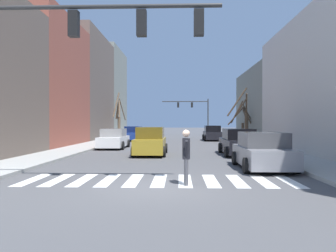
{
  "coord_description": "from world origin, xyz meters",
  "views": [
    {
      "loc": [
        0.69,
        -10.12,
        2.03
      ],
      "look_at": [
        -0.42,
        22.81,
        1.68
      ],
      "focal_mm": 35.0,
      "sensor_mm": 36.0,
      "label": 1
    }
  ],
  "objects": [
    {
      "name": "crosswalk_stripes",
      "position": [
        -0.0,
        1.29,
        0.0
      ],
      "size": [
        9.45,
        2.6,
        0.01
      ],
      "color": "white",
      "rests_on": "ground_plane"
    },
    {
      "name": "car_parked_right_near",
      "position": [
        4.41,
        10.48,
        0.77
      ],
      "size": [
        2.09,
        4.79,
        1.64
      ],
      "rotation": [
        0.0,
        0.0,
        1.57
      ],
      "color": "black",
      "rests_on": "ground_plane"
    },
    {
      "name": "car_driving_toward_lane",
      "position": [
        -1.1,
        10.29,
        0.81
      ],
      "size": [
        2.01,
        4.37,
        1.75
      ],
      "rotation": [
        0.0,
        0.0,
        -1.57
      ],
      "color": "#A38423",
      "rests_on": "ground_plane"
    },
    {
      "name": "ground_plane",
      "position": [
        0.0,
        0.0,
        0.0
      ],
      "size": [
        240.0,
        240.0,
        0.0
      ],
      "primitive_type": "plane",
      "color": "#4C4C4F"
    },
    {
      "name": "traffic_signal_far",
      "position": [
        3.08,
        42.36,
        4.26
      ],
      "size": [
        7.44,
        0.28,
        5.8
      ],
      "color": "#2D2D2D",
      "rests_on": "ground_plane"
    },
    {
      "name": "street_tree_right_near",
      "position": [
        7.26,
        24.04,
        2.12
      ],
      "size": [
        2.87,
        2.08,
        4.17
      ],
      "color": "#473828",
      "rests_on": "sidewalk_right"
    },
    {
      "name": "car_parked_left_near",
      "position": [
        4.43,
        26.74,
        0.79
      ],
      "size": [
        2.05,
        4.39,
        1.69
      ],
      "rotation": [
        0.0,
        0.0,
        1.57
      ],
      "color": "black",
      "rests_on": "ground_plane"
    },
    {
      "name": "street_tree_right_far",
      "position": [
        6.44,
        18.67,
        2.19
      ],
      "size": [
        1.96,
        1.2,
        4.94
      ],
      "color": "#473828",
      "rests_on": "sidewalk_right"
    },
    {
      "name": "traffic_signal_near",
      "position": [
        -2.54,
        0.45,
        4.63
      ],
      "size": [
        7.48,
        0.28,
        6.19
      ],
      "color": "#2D2D2D",
      "rests_on": "ground_plane"
    },
    {
      "name": "building_row_left",
      "position": [
        -11.22,
        21.4,
        5.73
      ],
      "size": [
        6.0,
        51.52,
        13.12
      ],
      "color": "beige",
      "rests_on": "ground_plane"
    },
    {
      "name": "car_parked_right_far",
      "position": [
        -4.43,
        26.35,
        0.75
      ],
      "size": [
        2.04,
        4.85,
        1.6
      ],
      "rotation": [
        0.0,
        0.0,
        1.57
      ],
      "color": "navy",
      "rests_on": "ground_plane"
    },
    {
      "name": "car_at_intersection",
      "position": [
        4.36,
        4.3,
        0.75
      ],
      "size": [
        2.2,
        4.31,
        1.6
      ],
      "rotation": [
        0.0,
        0.0,
        1.57
      ],
      "color": "gray",
      "rests_on": "ground_plane"
    },
    {
      "name": "car_parked_left_far",
      "position": [
        -4.42,
        15.31,
        0.73
      ],
      "size": [
        2.06,
        4.44,
        1.55
      ],
      "rotation": [
        0.0,
        0.0,
        1.57
      ],
      "color": "white",
      "rests_on": "ground_plane"
    },
    {
      "name": "street_tree_left_mid",
      "position": [
        -6.94,
        30.92,
        2.72
      ],
      "size": [
        1.41,
        3.07,
        5.66
      ],
      "color": "brown",
      "rests_on": "sidewalk_left"
    },
    {
      "name": "pedestrian_on_right_sidewalk",
      "position": [
        0.92,
        0.52,
        1.06
      ],
      "size": [
        0.24,
        0.77,
        1.8
      ],
      "rotation": [
        0.0,
        0.0,
        4.73
      ],
      "color": "#4C4C51",
      "rests_on": "ground_plane"
    }
  ]
}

